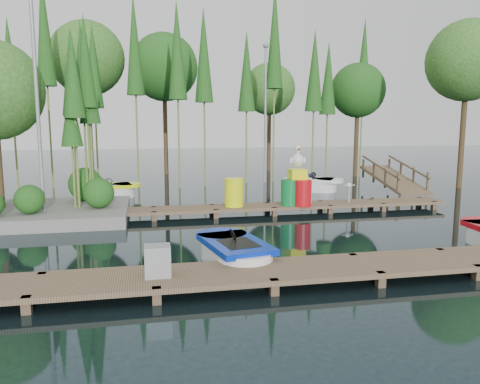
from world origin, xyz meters
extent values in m
plane|color=#192A2F|center=(0.00, 0.00, 0.00)|extent=(90.00, 90.00, 0.00)
cube|color=brown|center=(0.00, -4.50, 0.25)|extent=(18.00, 1.50, 0.10)
cube|color=brown|center=(-4.30, -5.13, 0.05)|extent=(0.16, 0.16, 0.50)
cube|color=brown|center=(-4.30, -3.87, 0.05)|extent=(0.16, 0.16, 0.50)
cube|color=brown|center=(-2.15, -5.13, 0.05)|extent=(0.16, 0.16, 0.50)
cube|color=brown|center=(-2.15, -3.87, 0.05)|extent=(0.16, 0.16, 0.50)
cube|color=brown|center=(0.00, -5.13, 0.05)|extent=(0.16, 0.16, 0.50)
cube|color=brown|center=(0.00, -3.87, 0.05)|extent=(0.16, 0.16, 0.50)
cube|color=brown|center=(2.15, -5.13, 0.05)|extent=(0.16, 0.16, 0.50)
cube|color=brown|center=(2.15, -3.87, 0.05)|extent=(0.16, 0.16, 0.50)
cube|color=brown|center=(4.30, -5.13, 0.05)|extent=(0.16, 0.16, 0.50)
cube|color=brown|center=(4.30, -3.87, 0.05)|extent=(0.16, 0.16, 0.50)
cube|color=brown|center=(1.00, 2.50, 0.25)|extent=(15.00, 1.20, 0.10)
cube|color=brown|center=(-6.10, 2.02, 0.05)|extent=(0.16, 0.16, 0.50)
cube|color=brown|center=(-6.10, 2.98, 0.05)|extent=(0.16, 0.16, 0.50)
cube|color=brown|center=(-4.07, 2.02, 0.05)|extent=(0.16, 0.16, 0.50)
cube|color=brown|center=(-4.07, 2.98, 0.05)|extent=(0.16, 0.16, 0.50)
cube|color=brown|center=(-2.04, 2.02, 0.05)|extent=(0.16, 0.16, 0.50)
cube|color=brown|center=(-2.04, 2.98, 0.05)|extent=(0.16, 0.16, 0.50)
cube|color=brown|center=(-0.01, 2.02, 0.05)|extent=(0.16, 0.16, 0.50)
cube|color=brown|center=(-0.01, 2.98, 0.05)|extent=(0.16, 0.16, 0.50)
cube|color=brown|center=(2.01, 2.02, 0.05)|extent=(0.16, 0.16, 0.50)
cube|color=brown|center=(2.01, 2.98, 0.05)|extent=(0.16, 0.16, 0.50)
cube|color=brown|center=(4.04, 2.02, 0.05)|extent=(0.16, 0.16, 0.50)
cube|color=brown|center=(4.04, 2.98, 0.05)|extent=(0.16, 0.16, 0.50)
cube|color=brown|center=(6.07, 2.02, 0.05)|extent=(0.16, 0.16, 0.50)
cube|color=brown|center=(6.07, 2.98, 0.05)|extent=(0.16, 0.16, 0.50)
cube|color=brown|center=(8.10, 2.02, 0.05)|extent=(0.16, 0.16, 0.50)
cube|color=brown|center=(8.10, 2.98, 0.05)|extent=(0.16, 0.16, 0.50)
cube|color=slate|center=(-6.00, 3.00, 0.18)|extent=(6.20, 4.20, 0.42)
sphere|color=#245C1D|center=(-5.80, 2.00, 0.84)|extent=(0.90, 0.90, 0.90)
sphere|color=#245C1D|center=(-4.40, 4.20, 0.99)|extent=(1.20, 1.20, 1.20)
sphere|color=#245C1D|center=(-3.80, 2.60, 0.89)|extent=(1.00, 1.00, 1.00)
cylinder|color=olive|center=(-4.25, 3.56, 2.97)|extent=(0.07, 0.07, 5.93)
cone|color=#245C1D|center=(-4.25, 3.56, 5.04)|extent=(0.70, 0.70, 2.97)
cylinder|color=olive|center=(-4.57, 3.40, 2.83)|extent=(0.07, 0.07, 5.66)
cone|color=#245C1D|center=(-4.57, 3.40, 4.81)|extent=(0.70, 0.70, 2.83)
cylinder|color=olive|center=(-4.07, 3.59, 2.61)|extent=(0.07, 0.07, 5.22)
cone|color=#245C1D|center=(-4.07, 3.59, 4.44)|extent=(0.70, 0.70, 2.61)
cylinder|color=olive|center=(-4.44, 2.78, 2.76)|extent=(0.07, 0.07, 5.53)
cone|color=#245C1D|center=(-4.44, 2.78, 4.70)|extent=(0.70, 0.70, 2.76)
cylinder|color=olive|center=(-4.59, 2.90, 2.01)|extent=(0.07, 0.07, 4.01)
cone|color=#245C1D|center=(-4.59, 2.90, 3.41)|extent=(0.70, 0.70, 2.01)
cylinder|color=olive|center=(-4.13, 3.45, 3.05)|extent=(0.07, 0.07, 6.11)
cone|color=#245C1D|center=(-4.13, 3.45, 5.19)|extent=(0.70, 0.70, 3.05)
cylinder|color=#47331E|center=(12.74, 6.90, 3.03)|extent=(0.26, 0.26, 6.06)
sphere|color=#3F772A|center=(12.74, 6.90, 6.06)|extent=(3.81, 3.81, 3.81)
cylinder|color=#47331E|center=(9.99, 12.65, 2.51)|extent=(0.26, 0.26, 5.02)
sphere|color=#245C1D|center=(9.99, 12.65, 5.02)|extent=(3.16, 3.16, 3.16)
cylinder|color=#47331E|center=(5.74, 16.70, 2.65)|extent=(0.26, 0.26, 5.31)
sphere|color=#3F772A|center=(5.74, 16.70, 5.31)|extent=(3.34, 3.34, 3.34)
cylinder|color=#47331E|center=(-1.00, 16.03, 3.23)|extent=(0.26, 0.26, 6.46)
sphere|color=#245C1D|center=(-1.00, 16.03, 6.46)|extent=(4.06, 4.06, 4.06)
cylinder|color=#47331E|center=(-5.41, 16.00, 3.43)|extent=(0.26, 0.26, 6.85)
sphere|color=#3F772A|center=(-5.41, 16.00, 6.85)|extent=(4.31, 4.31, 4.31)
cylinder|color=olive|center=(-8.16, 10.23, 3.74)|extent=(0.09, 0.09, 7.48)
cone|color=#245C1D|center=(-8.16, 10.23, 5.83)|extent=(0.90, 0.90, 4.11)
cylinder|color=olive|center=(-6.71, 10.82, 4.83)|extent=(0.09, 0.09, 9.66)
cone|color=#245C1D|center=(-6.71, 10.82, 7.54)|extent=(0.90, 0.90, 5.31)
cylinder|color=olive|center=(-4.68, 11.83, 3.85)|extent=(0.09, 0.09, 7.69)
cone|color=#245C1D|center=(-4.68, 11.83, 6.00)|extent=(0.90, 0.90, 4.23)
cylinder|color=olive|center=(-2.63, 11.48, 4.49)|extent=(0.09, 0.09, 8.99)
cone|color=#245C1D|center=(-2.63, 11.48, 7.01)|extent=(0.90, 0.90, 4.94)
cylinder|color=olive|center=(-0.63, 9.87, 4.22)|extent=(0.09, 0.09, 8.44)
cone|color=#245C1D|center=(-0.63, 9.87, 6.58)|extent=(0.90, 0.90, 4.64)
cylinder|color=olive|center=(0.65, 10.00, 4.11)|extent=(0.09, 0.09, 8.22)
cone|color=#245C1D|center=(0.65, 10.00, 6.41)|extent=(0.90, 0.90, 4.52)
cylinder|color=olive|center=(2.96, 10.87, 3.70)|extent=(0.09, 0.09, 7.41)
cone|color=#245C1D|center=(2.96, 10.87, 5.78)|extent=(0.90, 0.90, 4.07)
cylinder|color=olive|center=(4.49, 11.10, 4.89)|extent=(0.09, 0.09, 9.77)
cone|color=#245C1D|center=(4.49, 11.10, 7.62)|extent=(0.90, 0.90, 5.38)
cylinder|color=olive|center=(6.24, 9.83, 3.70)|extent=(0.09, 0.09, 7.40)
cone|color=#245C1D|center=(6.24, 9.83, 5.77)|extent=(0.90, 0.90, 4.07)
cylinder|color=olive|center=(7.63, 11.42, 3.57)|extent=(0.09, 0.09, 7.14)
cone|color=#245C1D|center=(7.63, 11.42, 5.57)|extent=(0.90, 0.90, 3.93)
cylinder|color=olive|center=(10.17, 12.43, 4.31)|extent=(0.09, 0.09, 8.61)
cone|color=#245C1D|center=(10.17, 12.43, 6.72)|extent=(0.90, 0.90, 4.74)
cylinder|color=gray|center=(-5.50, 2.50, 3.50)|extent=(0.12, 0.12, 7.00)
cylinder|color=gray|center=(4.00, 11.00, 3.50)|extent=(0.12, 0.12, 7.00)
sphere|color=gray|center=(4.00, 11.00, 7.10)|extent=(0.30, 0.30, 0.30)
cube|color=brown|center=(9.00, 6.50, 0.55)|extent=(1.50, 3.94, 0.95)
cube|color=brown|center=(8.30, 4.90, 0.59)|extent=(0.08, 0.08, 0.90)
cube|color=brown|center=(8.30, 6.00, 0.70)|extent=(0.08, 0.08, 0.90)
cube|color=brown|center=(8.30, 7.10, 0.81)|extent=(0.08, 0.08, 0.90)
cube|color=brown|center=(8.30, 8.20, 0.92)|extent=(0.08, 0.08, 0.90)
cube|color=brown|center=(8.30, 6.50, 1.15)|extent=(0.06, 3.54, 0.83)
cube|color=brown|center=(9.70, 4.90, 0.59)|extent=(0.08, 0.08, 0.90)
cube|color=brown|center=(9.70, 6.00, 0.70)|extent=(0.08, 0.08, 0.90)
cube|color=brown|center=(9.70, 7.10, 0.81)|extent=(0.08, 0.08, 0.90)
cube|color=brown|center=(9.70, 8.20, 0.92)|extent=(0.08, 0.08, 0.90)
cube|color=brown|center=(9.70, 6.50, 1.15)|extent=(0.06, 3.54, 0.83)
cube|color=white|center=(-0.36, -3.19, 0.20)|extent=(1.37, 1.38, 0.54)
cylinder|color=white|center=(-0.47, -2.61, 0.20)|extent=(1.37, 1.37, 0.54)
cylinder|color=white|center=(-0.25, -3.77, 0.20)|extent=(1.37, 1.37, 0.54)
cube|color=#0625A7|center=(-0.36, -3.19, 0.49)|extent=(1.56, 2.23, 0.14)
cylinder|color=#0625A7|center=(-0.53, -2.34, 0.49)|extent=(1.40, 1.40, 0.14)
cube|color=black|center=(-0.33, -3.38, 0.53)|extent=(0.90, 1.09, 0.06)
torus|color=black|center=(-0.39, -3.04, 0.68)|extent=(0.19, 0.29, 0.26)
cube|color=white|center=(-3.95, 7.25, 0.20)|extent=(1.41, 1.40, 0.55)
cylinder|color=white|center=(-3.36, 7.36, 0.20)|extent=(1.40, 1.40, 0.55)
cylinder|color=white|center=(-4.54, 7.14, 0.20)|extent=(1.40, 1.40, 0.55)
cube|color=#F1FF0D|center=(-3.95, 7.25, 0.50)|extent=(2.27, 1.58, 0.14)
cylinder|color=#F1FF0D|center=(-3.09, 7.41, 0.50)|extent=(1.42, 1.42, 0.14)
cube|color=black|center=(-4.15, 7.21, 0.54)|extent=(1.11, 0.91, 0.06)
torus|color=black|center=(-3.80, 7.28, 0.70)|extent=(0.30, 0.20, 0.26)
imported|color=#1E1E2D|center=(-4.20, 7.20, 0.78)|extent=(0.48, 0.40, 0.97)
cube|color=white|center=(5.24, 7.48, 0.21)|extent=(1.75, 1.75, 0.58)
cylinder|color=white|center=(5.78, 7.14, 0.21)|extent=(1.74, 1.74, 0.58)
cylinder|color=white|center=(4.69, 7.81, 0.21)|extent=(1.74, 1.74, 0.58)
cube|color=white|center=(5.24, 7.48, 0.53)|extent=(2.56, 2.25, 0.15)
cylinder|color=white|center=(6.03, 6.99, 0.53)|extent=(1.78, 1.78, 0.15)
cube|color=black|center=(5.06, 7.59, 0.58)|extent=(1.30, 1.22, 0.06)
torus|color=black|center=(5.37, 7.39, 0.74)|extent=(0.33, 0.29, 0.28)
imported|color=#1E1E2D|center=(5.01, 7.61, 0.79)|extent=(0.53, 0.49, 0.95)
imported|color=#1E1E2D|center=(5.52, 7.73, 0.73)|extent=(0.41, 0.37, 0.72)
cube|color=gray|center=(-2.11, -4.50, 0.60)|extent=(0.49, 0.41, 0.59)
cylinder|color=#F1FF0D|center=(0.69, 2.50, 0.79)|extent=(0.65, 0.65, 0.98)
cylinder|color=#0C7432|center=(2.64, 2.30, 0.76)|extent=(0.61, 0.61, 0.91)
cylinder|color=white|center=(3.24, 2.60, 0.76)|extent=(0.61, 0.61, 0.91)
cylinder|color=red|center=(3.04, 2.10, 0.76)|extent=(0.61, 0.61, 0.91)
cube|color=#F1FF0D|center=(2.94, 2.40, 1.39)|extent=(0.56, 0.56, 0.35)
sphere|color=white|center=(2.94, 2.40, 1.87)|extent=(0.44, 0.44, 0.44)
cylinder|color=white|center=(2.94, 2.40, 2.12)|extent=(0.10, 0.10, 0.30)
sphere|color=white|center=(2.94, 2.40, 2.29)|extent=(0.20, 0.20, 0.20)
cone|color=orange|center=(2.94, 2.20, 2.27)|extent=(0.10, 0.30, 0.10)
cube|color=white|center=(2.94, 2.40, 1.87)|extent=(0.56, 0.06, 0.18)
cylinder|color=gray|center=(4.95, 2.50, 0.57)|extent=(0.09, 0.09, 0.53)
sphere|color=white|center=(4.95, 2.50, 0.92)|extent=(0.18, 0.18, 0.18)
cube|color=gray|center=(4.95, 2.50, 0.92)|extent=(0.45, 0.04, 0.04)
cone|color=orange|center=(4.95, 2.39, 0.92)|extent=(0.04, 0.09, 0.04)
camera|label=1|loc=(-2.28, -13.15, 3.18)|focal=35.00mm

